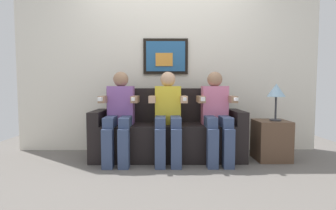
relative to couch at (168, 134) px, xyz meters
name	(u,v)px	position (x,y,z in m)	size (l,w,h in m)	color
ground_plane	(168,165)	(0.00, -0.33, -0.31)	(5.60, 5.60, 0.00)	#66605B
back_wall_assembly	(168,60)	(0.00, 0.44, 0.99)	(4.31, 0.10, 2.60)	silver
couch	(168,134)	(0.00, 0.00, 0.00)	(1.91, 0.58, 0.90)	black
person_on_left	(120,113)	(-0.59, -0.17, 0.29)	(0.46, 0.56, 1.11)	#8C59A5
person_in_middle	(168,113)	(0.00, -0.17, 0.29)	(0.46, 0.56, 1.11)	yellow
person_on_right	(216,113)	(0.59, -0.17, 0.29)	(0.46, 0.56, 1.11)	pink
side_table_right	(271,140)	(1.30, -0.11, -0.06)	(0.40, 0.40, 0.50)	brown
table_lamp	(276,92)	(1.34, -0.13, 0.55)	(0.22, 0.22, 0.46)	#333338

